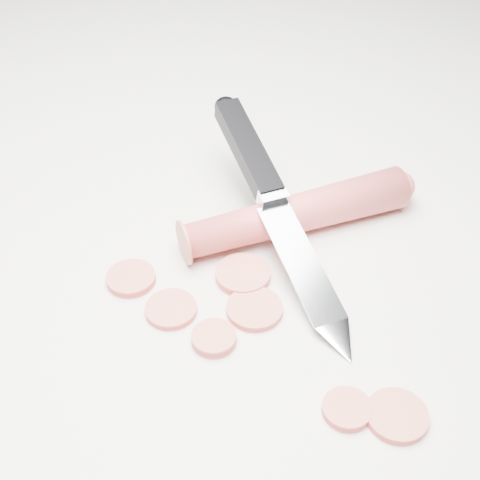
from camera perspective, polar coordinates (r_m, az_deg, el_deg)
The scene contains 10 objects.
ground at distance 0.48m, azimuth 3.71°, elevation -4.42°, with size 2.40×2.40×0.00m, color white.
carrot at distance 0.51m, azimuth 4.86°, elevation 2.28°, with size 0.03×0.03×0.18m, color #D34342.
carrot_slice_0 at distance 0.49m, azimuth -9.28°, elevation -3.24°, with size 0.04×0.04×0.01m, color #D26349.
carrot_slice_1 at distance 0.46m, azimuth -5.90°, elevation -5.90°, with size 0.04×0.04×0.01m, color #D26349.
carrot_slice_2 at distance 0.48m, azimuth 0.25°, elevation -3.00°, with size 0.04×0.04×0.01m, color #D26349.
carrot_slice_3 at distance 0.42m, azimuth 9.11°, elevation -14.06°, with size 0.03×0.03×0.01m, color #D26349.
carrot_slice_4 at distance 0.42m, azimuth 13.23°, elevation -14.40°, with size 0.04×0.04×0.01m, color #D26349.
carrot_slice_5 at distance 0.46m, azimuth 1.25°, elevation -5.91°, with size 0.04×0.04×0.01m, color #D26349.
carrot_slice_6 at distance 0.44m, azimuth -2.24°, elevation -8.37°, with size 0.03×0.03×0.01m, color #D26349.
kitchen_knife at distance 0.49m, azimuth 3.47°, elevation 2.57°, with size 0.21×0.16×0.07m, color silver, non-canonical shape.
Camera 1 is at (0.15, -0.29, 0.34)m, focal length 50.00 mm.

